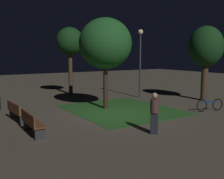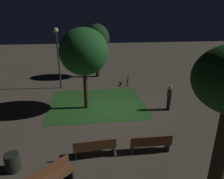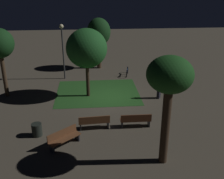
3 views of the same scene
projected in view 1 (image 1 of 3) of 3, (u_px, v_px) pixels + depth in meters
The scene contains 10 objects.
ground_plane at pixel (115, 114), 13.75m from camera, with size 60.00×60.00×0.00m, color #4C4438.
grass_lawn at pixel (121, 110), 14.92m from camera, with size 6.28×5.38×0.01m, color #23511E.
bench_by_lamp at pixel (17, 111), 12.29m from camera, with size 1.83×0.60×0.88m.
bench_near_trees at pixel (32, 122), 10.25m from camera, with size 1.80×0.49×0.88m.
tree_left_canopy at pixel (206, 48), 17.45m from camera, with size 2.24×2.24×4.86m.
tree_right_canopy at pixel (105, 44), 14.74m from camera, with size 2.90×2.90×5.03m.
tree_lawn_side at pixel (70, 42), 20.07m from camera, with size 2.04×2.04×5.04m.
lamp_post_plaza_east at pixel (140, 52), 18.63m from camera, with size 0.36×0.36×4.74m.
bicycle at pixel (210, 105), 14.50m from camera, with size 0.44×1.65×0.93m.
pedestrian at pixel (154, 112), 10.31m from camera, with size 0.33×0.34×1.61m.
Camera 1 is at (11.31, -7.30, 3.08)m, focal length 43.23 mm.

